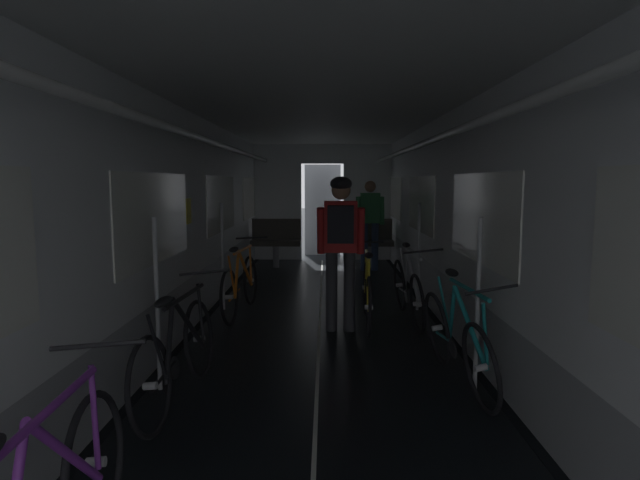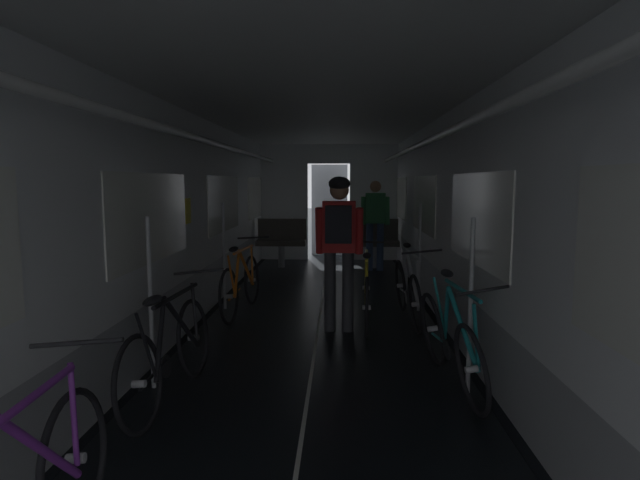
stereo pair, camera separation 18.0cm
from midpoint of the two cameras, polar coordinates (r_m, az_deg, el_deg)
name	(u,v)px [view 1 (the left image)]	position (r m, az deg, el deg)	size (l,w,h in m)	color
train_car_shell	(319,179)	(5.46, -1.04, 6.78)	(3.14, 12.34, 2.57)	black
bench_seat_far_left	(276,238)	(10.05, -5.44, 0.20)	(0.98, 0.51, 0.95)	gray
bench_seat_far_right	(368,238)	(10.02, 4.85, 0.19)	(0.98, 0.51, 0.95)	gray
bicycle_teal	(457,339)	(4.42, 13.88, -10.71)	(0.50, 1.70, 0.96)	black
bicycle_orange	(241,284)	(6.56, -9.64, -4.90)	(0.44, 1.69, 0.94)	black
bicycle_black	(178,353)	(4.12, -16.79, -12.03)	(0.44, 1.69, 0.95)	black
bicycle_silver	(408,289)	(6.25, 8.98, -5.47)	(0.44, 1.69, 0.95)	black
person_cyclist_aisle	(341,237)	(5.63, 1.41, 0.39)	(0.54, 0.40, 1.73)	#2D2D33
bicycle_yellow_in_aisle	(367,293)	(6.01, 4.42, -5.87)	(0.44, 1.69, 0.93)	black
person_standing_near_bench	(370,219)	(9.61, 5.05, 2.36)	(0.53, 0.23, 1.69)	#384C75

